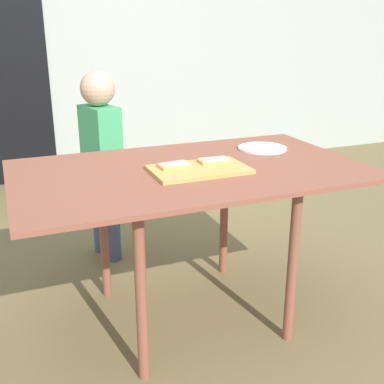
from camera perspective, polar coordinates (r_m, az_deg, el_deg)
name	(u,v)px	position (r m, az deg, el deg)	size (l,w,h in m)	color
ground_plane	(190,314)	(2.29, -0.18, -14.47)	(16.00, 16.00, 0.00)	olive
house_wall_back	(78,11)	(4.34, -13.51, 20.32)	(8.00, 0.20, 2.78)	#ADB2A8
dining_table	(190,184)	(2.01, -0.20, 0.99)	(1.45, 0.85, 0.71)	brown
cutting_board	(199,169)	(1.94, 0.86, 2.71)	(0.39, 0.24, 0.02)	tan
pizza_slice_far_right	(214,160)	(2.02, 2.67, 3.79)	(0.14, 0.08, 0.01)	#EAA256
pizza_slice_far_left	(174,165)	(1.95, -2.12, 3.23)	(0.14, 0.09, 0.01)	#EAA256
plate_white_right	(262,148)	(2.33, 8.43, 5.23)	(0.23, 0.23, 0.01)	white
child_left	(102,153)	(2.66, -10.78, 4.66)	(0.20, 0.27, 1.06)	#424F71
garden_hose_coil	(295,156)	(5.00, 12.25, 4.27)	(0.34, 0.34, 0.04)	#279A5D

